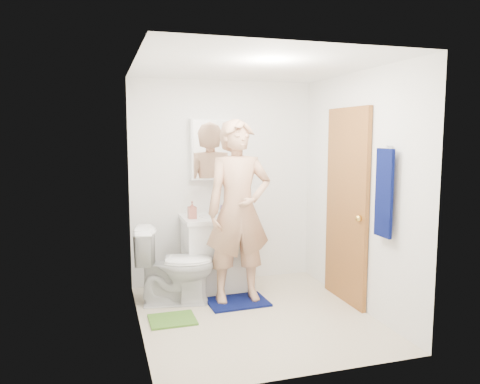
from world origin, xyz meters
name	(u,v)px	position (x,y,z in m)	size (l,w,h in m)	color
floor	(255,317)	(0.00, 0.00, -0.01)	(2.20, 2.40, 0.02)	beige
ceiling	(256,65)	(0.00, 0.00, 2.41)	(2.20, 2.40, 0.02)	white
wall_back	(223,183)	(0.00, 1.21, 1.20)	(2.20, 0.02, 2.40)	white
wall_front	(310,216)	(0.00, -1.21, 1.20)	(2.20, 0.02, 2.40)	white
wall_left	(136,200)	(-1.11, 0.00, 1.20)	(0.02, 2.40, 2.40)	white
wall_right	(358,191)	(1.11, 0.00, 1.20)	(0.02, 2.40, 2.40)	white
vanity_cabinet	(217,255)	(-0.15, 0.91, 0.40)	(0.75, 0.55, 0.80)	white
countertop	(217,218)	(-0.15, 0.91, 0.83)	(0.79, 0.59, 0.05)	white
sink_basin	(217,217)	(-0.15, 0.91, 0.84)	(0.40, 0.40, 0.03)	white
faucet	(213,208)	(-0.15, 1.09, 0.91)	(0.03, 0.03, 0.12)	silver
medicine_cabinet	(212,149)	(-0.15, 1.14, 1.60)	(0.50, 0.12, 0.70)	white
mirror_panel	(213,150)	(-0.15, 1.08, 1.60)	(0.46, 0.01, 0.66)	white
door	(346,206)	(1.07, 0.15, 1.02)	(0.05, 0.80, 2.05)	#A9682E
door_knob	(359,218)	(1.03, -0.17, 0.95)	(0.07, 0.07, 0.07)	gold
towel	(384,193)	(1.03, -0.57, 1.25)	(0.03, 0.24, 0.80)	#070F49
towel_hook	(390,146)	(1.07, -0.57, 1.67)	(0.02, 0.02, 0.06)	silver
toilet	(175,265)	(-0.69, 0.58, 0.41)	(0.46, 0.81, 0.82)	white
bath_mat	(238,302)	(-0.06, 0.39, 0.01)	(0.62, 0.45, 0.02)	#070F49
green_rug	(172,320)	(-0.79, 0.11, 0.01)	(0.44, 0.37, 0.02)	#4E832B
soap_dispenser	(192,210)	(-0.45, 0.84, 0.95)	(0.09, 0.09, 0.19)	#AC5F50
toothbrush_cup	(225,210)	(-0.02, 1.02, 0.90)	(0.13, 0.13, 0.10)	#64418F
man	(239,211)	(-0.03, 0.44, 0.98)	(0.70, 0.46, 1.91)	tan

